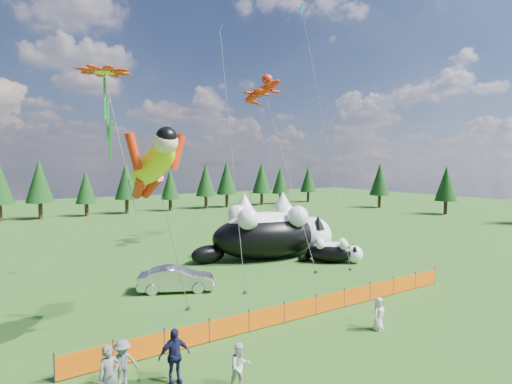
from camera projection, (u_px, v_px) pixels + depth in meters
ground at (267, 301)px, 22.45m from camera, size 160.00×160.00×0.00m
safety_fence at (300, 309)px, 19.88m from camera, size 22.06×0.06×1.10m
tree_line at (102, 189)px, 60.22m from camera, size 90.00×4.00×8.00m
festival_tents at (184, 205)px, 62.00m from camera, size 50.00×3.20×2.80m
cat_large at (272, 233)px, 32.78m from camera, size 12.01×6.10×4.38m
cat_small at (334, 251)px, 31.38m from camera, size 4.33×3.81×1.85m
car at (177, 279)px, 24.25m from camera, size 4.80×3.32×1.50m
spectator_a at (109, 376)px, 12.72m from camera, size 0.78×0.58×1.95m
spectator_b at (240, 367)px, 13.62m from camera, size 0.84×0.55×1.63m
spectator_c at (174, 356)px, 14.01m from camera, size 1.18×0.63×1.98m
spectator_d at (123, 364)px, 13.78m from camera, size 1.12×0.65×1.67m
spectator_e at (378, 314)px, 18.54m from camera, size 0.85×0.66×1.55m
superhero_kite at (153, 166)px, 17.71m from camera, size 4.66×4.69×9.72m
gecko_kite at (262, 91)px, 38.55m from camera, size 5.55×15.21×18.84m
flower_kite at (104, 75)px, 20.12m from camera, size 2.78×7.18×13.55m
diamond_kite_a at (221, 43)px, 26.50m from camera, size 0.96×4.94×17.53m
diamond_kite_b at (304, 22)px, 34.05m from camera, size 1.75×7.70×22.38m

